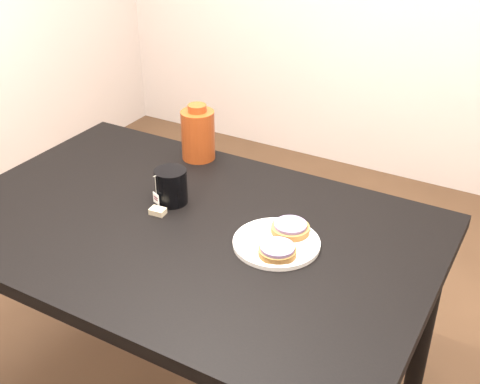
% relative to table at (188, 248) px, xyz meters
% --- Properties ---
extents(table, '(1.40, 0.90, 0.75)m').
position_rel_table_xyz_m(table, '(0.00, 0.00, 0.00)').
color(table, black).
rests_on(table, ground_plane).
extents(plate, '(0.24, 0.24, 0.02)m').
position_rel_table_xyz_m(plate, '(0.27, 0.03, 0.09)').
color(plate, white).
rests_on(plate, table).
extents(bagel_back, '(0.15, 0.15, 0.03)m').
position_rel_table_xyz_m(bagel_back, '(0.28, 0.09, 0.11)').
color(bagel_back, brown).
rests_on(bagel_back, plate).
extents(bagel_front, '(0.13, 0.13, 0.03)m').
position_rel_table_xyz_m(bagel_front, '(0.30, -0.02, 0.11)').
color(bagel_front, brown).
rests_on(bagel_front, plate).
extents(mug, '(0.15, 0.13, 0.11)m').
position_rel_table_xyz_m(mug, '(-0.11, 0.08, 0.14)').
color(mug, black).
rests_on(mug, table).
extents(teabag_pouch, '(0.05, 0.04, 0.02)m').
position_rel_table_xyz_m(teabag_pouch, '(-0.10, 0.00, 0.09)').
color(teabag_pouch, '#C6B793').
rests_on(teabag_pouch, table).
extents(bagel_package, '(0.14, 0.14, 0.19)m').
position_rel_table_xyz_m(bagel_package, '(-0.20, 0.37, 0.17)').
color(bagel_package, '#66220D').
rests_on(bagel_package, table).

